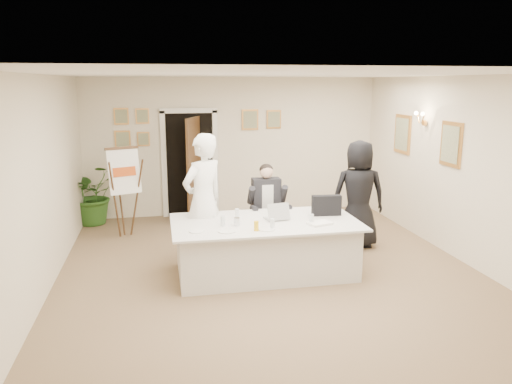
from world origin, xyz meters
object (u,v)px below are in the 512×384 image
Objects in this scene: oj_glass at (256,226)px; conference_table at (265,247)px; standing_man at (203,201)px; paper_stack at (320,223)px; steel_jug at (237,222)px; laptop_bag at (326,205)px; potted_palm at (93,194)px; seated_man at (267,207)px; flip_chart at (124,197)px; laptop at (277,210)px; standing_woman at (358,194)px.

conference_table is at bearing 63.56° from oj_glass.
paper_stack is (1.53, -0.79, -0.20)m from standing_man.
paper_stack is at bearing -8.34° from steel_jug.
laptop_bag reaches higher than paper_stack.
potted_palm is 3.72× the size of paper_stack.
flip_chart is (-2.32, 1.14, 0.02)m from seated_man.
conference_table is 4.20m from potted_palm.
oj_glass is (-0.40, -0.52, -0.07)m from laptop.
laptop_bag is at bearing -33.74° from flip_chart.
steel_jug is at bearing 125.97° from oj_glass.
seated_man is at bearing 76.50° from conference_table.
oj_glass is 1.18× the size of steel_jug.
conference_table is at bearing 156.71° from paper_stack.
laptop is at bearing 20.29° from steel_jug.
paper_stack is at bearing 116.35° from standing_man.
laptop_bag is (3.02, -2.02, 0.19)m from flip_chart.
laptop_bag is at bearing 60.82° from paper_stack.
standing_man is at bearing 147.86° from laptop.
oj_glass is (2.51, -3.62, 0.26)m from potted_palm.
flip_chart is 5.05× the size of paper_stack.
flip_chart reaches higher than paper_stack.
laptop_bag is at bearing -6.34° from laptop.
laptop_bag is (0.71, -0.88, 0.21)m from seated_man.
seated_man is 4.08× the size of laptop.
flip_chart reaches higher than seated_man.
potted_palm reaches higher than laptop.
oj_glass is (-0.21, -0.43, 0.45)m from conference_table.
steel_jug is at bearing -162.22° from conference_table.
standing_man is at bearing -54.87° from potted_palm.
oj_glass reaches higher than paper_stack.
laptop is 2.71× the size of oj_glass.
standing_woman is at bearing 152.61° from standing_man.
standing_woman is at bearing 26.83° from conference_table.
laptop is 0.66m from paper_stack.
flip_chart is 3.07m from laptop.
laptop is at bearing 142.79° from paper_stack.
seated_man is 11.06× the size of oj_glass.
potted_palm is 8.96× the size of oj_glass.
laptop is (-1.58, -0.80, 0.02)m from standing_woman.
standing_woman is at bearing 47.88° from laptop_bag.
potted_palm reaches higher than steel_jug.
standing_man is (-0.83, 0.49, 0.60)m from conference_table.
steel_jug is at bearing -170.14° from laptop.
paper_stack is at bearing 7.95° from oj_glass.
flip_chart reaches higher than laptop.
flip_chart is 1.36× the size of potted_palm.
paper_stack is 2.85× the size of steel_jug.
laptop is 0.77m from laptop_bag.
seated_man is 1.35m from steel_jug.
seated_man is at bearing 72.46° from oj_glass.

